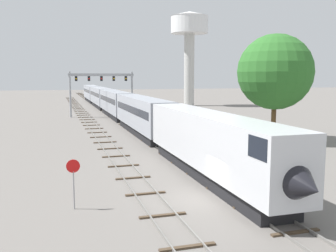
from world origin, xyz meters
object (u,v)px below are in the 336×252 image
signal_gantry (102,84)px  water_tower (189,32)px  stop_sign (73,177)px  passenger_train (115,103)px  trackside_tree_left (275,72)px

signal_gantry → water_tower: (24.74, 20.47, 12.40)m
stop_sign → passenger_train: bearing=78.6°
water_tower → stop_sign: size_ratio=8.23×
passenger_train → water_tower: water_tower is taller
water_tower → trackside_tree_left: bearing=-99.4°
trackside_tree_left → water_tower: bearing=80.6°
stop_sign → trackside_tree_left: size_ratio=0.23×
signal_gantry → stop_sign: (-7.75, -50.48, -4.29)m
water_tower → stop_sign: water_tower is taller
signal_gantry → trackside_tree_left: size_ratio=0.98×
passenger_train → stop_sign: passenger_train is taller
signal_gantry → trackside_tree_left: trackside_tree_left is taller
stop_sign → trackside_tree_left: (23.62, 17.26, 6.12)m
water_tower → passenger_train: bearing=-136.6°
signal_gantry → trackside_tree_left: (15.87, -33.22, 1.83)m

